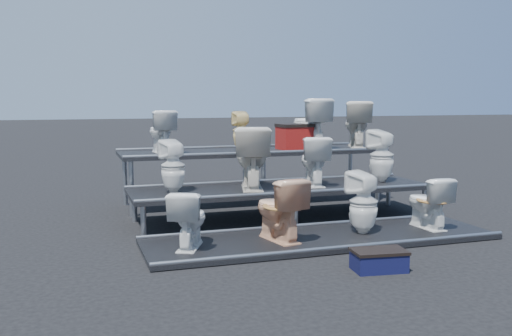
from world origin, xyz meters
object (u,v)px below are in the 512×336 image
object	(u,v)px
toilet_1	(279,209)
toilet_2	(363,202)
toilet_0	(189,219)
toilet_8	(161,132)
step_stool	(379,262)
toilet_9	(242,131)
toilet_3	(428,202)
toilet_5	(251,157)
toilet_4	(173,166)
toilet_10	(310,124)
toilet_7	(382,156)
red_crate	(294,138)
toilet_11	(357,124)
toilet_6	(314,161)

from	to	relation	value
toilet_1	toilet_2	world-z (taller)	toilet_2
toilet_1	toilet_0	bearing A→B (deg)	-11.26
toilet_8	step_stool	size ratio (longest dim) A/B	1.28
toilet_9	toilet_1	bearing A→B (deg)	83.63
toilet_3	toilet_5	distance (m)	2.36
toilet_4	toilet_10	world-z (taller)	toilet_10
toilet_5	toilet_8	world-z (taller)	toilet_8
toilet_3	toilet_7	bearing A→B (deg)	-96.88
toilet_5	toilet_10	world-z (taller)	toilet_10
toilet_1	toilet_9	bearing A→B (deg)	-108.80
toilet_4	red_crate	distance (m)	2.53
toilet_11	step_stool	size ratio (longest dim) A/B	1.54
toilet_3	toilet_5	xyz separation A→B (m)	(-1.91, 1.30, 0.50)
red_crate	step_stool	xyz separation A→B (m)	(-0.62, -3.76, -0.95)
toilet_3	toilet_1	bearing A→B (deg)	-2.60
toilet_0	toilet_9	size ratio (longest dim) A/B	1.03
toilet_0	toilet_3	xyz separation A→B (m)	(3.05, 0.00, 0.01)
toilet_1	toilet_2	xyz separation A→B (m)	(1.09, 0.00, 0.01)
toilet_5	toilet_9	xyz separation A→B (m)	(0.25, 1.30, 0.28)
toilet_5	red_crate	xyz separation A→B (m)	(1.13, 1.23, 0.15)
toilet_4	toilet_8	size ratio (longest dim) A/B	1.07
toilet_0	toilet_10	distance (m)	3.75
toilet_9	toilet_11	distance (m)	2.03
toilet_1	toilet_4	size ratio (longest dim) A/B	1.06
toilet_2	toilet_3	size ratio (longest dim) A/B	1.16
toilet_0	toilet_1	size ratio (longest dim) A/B	0.87
toilet_1	red_crate	distance (m)	2.87
toilet_2	red_crate	size ratio (longest dim) A/B	1.50
toilet_6	toilet_4	bearing A→B (deg)	13.71
toilet_4	toilet_6	world-z (taller)	toilet_6
toilet_3	toilet_6	size ratio (longest dim) A/B	0.93
toilet_9	step_stool	xyz separation A→B (m)	(0.25, -3.83, -1.08)
toilet_7	red_crate	size ratio (longest dim) A/B	1.53
toilet_4	step_stool	size ratio (longest dim) A/B	1.37
toilet_3	step_stool	bearing A→B (deg)	38.47
toilet_2	toilet_4	size ratio (longest dim) A/B	1.09
toilet_9	toilet_10	distance (m)	1.17
toilet_4	toilet_10	distance (m)	2.85
toilet_1	step_stool	world-z (taller)	toilet_1
toilet_0	toilet_8	world-z (taller)	toilet_8
red_crate	step_stool	world-z (taller)	red_crate
toilet_10	red_crate	xyz separation A→B (m)	(-0.29, -0.07, -0.23)
toilet_10	red_crate	size ratio (longest dim) A/B	1.62
toilet_5	toilet_0	bearing A→B (deg)	63.38
toilet_2	toilet_8	distance (m)	3.37
toilet_3	toilet_9	world-z (taller)	toilet_9
red_crate	step_stool	distance (m)	3.93
toilet_5	toilet_1	bearing A→B (deg)	100.60
toilet_3	red_crate	distance (m)	2.73
toilet_10	toilet_9	bearing A→B (deg)	-5.28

